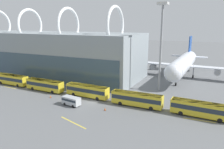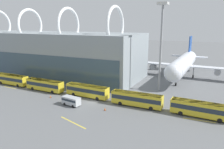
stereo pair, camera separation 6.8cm
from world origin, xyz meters
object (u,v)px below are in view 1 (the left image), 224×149
airliner_at_gate_far (183,63)px  shuttle_bus_0 (12,79)px  shuttle_bus_4 (201,109)px  airliner_at_gate_near (58,57)px  traffic_cone_1 (105,109)px  shuttle_bus_1 (45,85)px  shuttle_bus_2 (87,90)px  traffic_cone_0 (51,97)px  service_van_foreground (71,100)px  shuttle_bus_3 (137,99)px  floodlight_mast (162,32)px

airliner_at_gate_far → shuttle_bus_0: bearing=-53.8°
shuttle_bus_0 → shuttle_bus_4: size_ratio=0.99×
airliner_at_gate_near → traffic_cone_1: bearing=39.9°
airliner_at_gate_near → shuttle_bus_1: size_ratio=3.23×
shuttle_bus_2 → traffic_cone_0: shuttle_bus_2 is taller
airliner_at_gate_near → shuttle_bus_0: size_ratio=3.23×
service_van_foreground → traffic_cone_1: bearing=-167.8°
airliner_at_gate_far → shuttle_bus_2: airliner_at_gate_far is taller
shuttle_bus_0 → traffic_cone_0: 20.96m
airliner_at_gate_far → traffic_cone_0: size_ratio=69.47×
shuttle_bus_3 → floodlight_mast: size_ratio=0.49×
traffic_cone_0 → shuttle_bus_3: bearing=9.7°
shuttle_bus_2 → shuttle_bus_4: same height
shuttle_bus_1 → shuttle_bus_4: bearing=1.0°
shuttle_bus_1 → traffic_cone_0: 7.25m
shuttle_bus_0 → shuttle_bus_3: size_ratio=1.00×
shuttle_bus_3 → shuttle_bus_4: (14.67, -0.16, 0.00)m
shuttle_bus_2 → service_van_foreground: (-0.30, -7.17, -0.67)m
traffic_cone_0 → shuttle_bus_0: bearing=166.9°
airliner_at_gate_near → traffic_cone_1: (43.52, -37.13, -4.46)m
airliner_at_gate_near → floodlight_mast: 54.87m
airliner_at_gate_far → shuttle_bus_3: 36.09m
airliner_at_gate_far → shuttle_bus_4: airliner_at_gate_far is taller
airliner_at_gate_far → traffic_cone_0: (-29.65, -39.48, -5.14)m
shuttle_bus_3 → shuttle_bus_0: bearing=179.2°
shuttle_bus_0 → airliner_at_gate_far: bearing=35.6°
floodlight_mast → traffic_cone_0: 36.55m
shuttle_bus_0 → floodlight_mast: floodlight_mast is taller
airliner_at_gate_near → shuttle_bus_1: airliner_at_gate_near is taller
shuttle_bus_2 → shuttle_bus_0: bearing=-177.2°
shuttle_bus_0 → shuttle_bus_1: 14.68m
shuttle_bus_1 → shuttle_bus_4: (44.01, -0.29, 0.00)m
floodlight_mast → traffic_cone_0: size_ratio=42.63×
shuttle_bus_1 → shuttle_bus_3: (29.34, -0.13, 0.00)m
shuttle_bus_3 → floodlight_mast: floodlight_mast is taller
service_van_foreground → shuttle_bus_1: bearing=-16.6°
shuttle_bus_4 → floodlight_mast: (-12.97, 16.03, 15.50)m
airliner_at_gate_near → shuttle_bus_3: 58.59m
shuttle_bus_0 → service_van_foreground: size_ratio=2.52×
shuttle_bus_0 → shuttle_bus_3: (44.01, -0.67, 0.00)m
shuttle_bus_3 → shuttle_bus_2: bearing=177.2°
shuttle_bus_0 → traffic_cone_0: shuttle_bus_0 is taller
airliner_at_gate_near → shuttle_bus_3: bearing=47.9°
airliner_at_gate_far → traffic_cone_1: (-11.86, -41.17, -5.08)m
shuttle_bus_4 → service_van_foreground: shuttle_bus_4 is taller
shuttle_bus_2 → shuttle_bus_3: bearing=-0.2°
airliner_at_gate_far → shuttle_bus_1: (-35.33, -35.29, -3.46)m
airliner_at_gate_far → shuttle_bus_1: 50.05m
service_van_foreground → traffic_cone_1: size_ratio=6.94×
shuttle_bus_4 → traffic_cone_0: shuttle_bus_4 is taller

